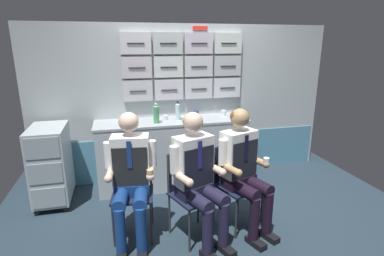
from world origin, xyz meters
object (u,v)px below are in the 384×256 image
(folding_chair_near_trolley, at_px, (232,176))
(water_bottle_short, at_px, (178,111))
(folding_chair_right, at_px, (189,184))
(service_trolley, at_px, (51,163))
(crew_member_near_trolley, at_px, (244,165))
(crew_member_right, at_px, (198,173))
(crew_member_left, at_px, (131,173))
(folding_chair_left, at_px, (133,182))
(paper_cup_tan, at_px, (223,113))

(folding_chair_near_trolley, xyz_separation_m, water_bottle_short, (-0.37, 1.06, 0.49))
(folding_chair_right, relative_size, water_bottle_short, 3.50)
(service_trolley, bearing_deg, crew_member_near_trolley, -27.62)
(service_trolley, relative_size, crew_member_right, 0.74)
(crew_member_left, bearing_deg, folding_chair_right, -2.10)
(crew_member_near_trolley, relative_size, water_bottle_short, 5.21)
(folding_chair_left, relative_size, crew_member_near_trolley, 0.67)
(service_trolley, relative_size, crew_member_near_trolley, 0.75)
(folding_chair_near_trolley, bearing_deg, folding_chair_left, 174.90)
(service_trolley, distance_m, crew_member_near_trolley, 2.28)
(service_trolley, height_order, crew_member_left, crew_member_left)
(folding_chair_right, bearing_deg, crew_member_right, -69.03)
(folding_chair_left, relative_size, water_bottle_short, 3.50)
(folding_chair_left, relative_size, crew_member_right, 0.67)
(crew_member_near_trolley, relative_size, paper_cup_tan, 17.40)
(folding_chair_left, height_order, folding_chair_right, same)
(crew_member_left, xyz_separation_m, crew_member_right, (0.62, -0.17, 0.01))
(service_trolley, distance_m, folding_chair_near_trolley, 2.16)
(folding_chair_left, relative_size, folding_chair_right, 1.00)
(folding_chair_near_trolley, bearing_deg, folding_chair_right, -170.11)
(service_trolley, bearing_deg, folding_chair_near_trolley, -24.76)
(crew_member_left, distance_m, crew_member_near_trolley, 1.12)
(service_trolley, distance_m, crew_member_left, 1.34)
(crew_member_right, relative_size, crew_member_near_trolley, 1.01)
(crew_member_left, bearing_deg, crew_member_near_trolley, -4.32)
(crew_member_right, bearing_deg, crew_member_near_trolley, 9.73)
(crew_member_left, distance_m, crew_member_right, 0.64)
(service_trolley, xyz_separation_m, crew_member_near_trolley, (2.02, -1.06, 0.20))
(crew_member_right, distance_m, crew_member_near_trolley, 0.51)
(crew_member_right, bearing_deg, folding_chair_left, 151.08)
(service_trolley, xyz_separation_m, crew_member_left, (0.90, -0.97, 0.20))
(folding_chair_right, xyz_separation_m, crew_member_near_trolley, (0.56, -0.06, 0.17))
(water_bottle_short, relative_size, paper_cup_tan, 3.34)
(crew_member_near_trolley, xyz_separation_m, water_bottle_short, (-0.43, 1.22, 0.32))
(folding_chair_left, xyz_separation_m, crew_member_left, (-0.02, -0.16, 0.18))
(service_trolley, distance_m, folding_chair_right, 1.76)
(crew_member_left, xyz_separation_m, folding_chair_near_trolley, (1.06, 0.07, -0.18))
(service_trolley, xyz_separation_m, folding_chair_right, (1.46, -0.99, 0.02))
(crew_member_left, height_order, crew_member_right, crew_member_right)
(service_trolley, relative_size, folding_chair_near_trolley, 1.11)
(folding_chair_left, bearing_deg, water_bottle_short, 55.51)
(folding_chair_near_trolley, height_order, water_bottle_short, water_bottle_short)
(crew_member_left, bearing_deg, water_bottle_short, 58.68)
(crew_member_left, xyz_separation_m, folding_chair_right, (0.56, -0.02, -0.18))
(crew_member_left, bearing_deg, folding_chair_near_trolley, 3.60)
(folding_chair_right, bearing_deg, crew_member_left, 177.90)
(folding_chair_left, xyz_separation_m, water_bottle_short, (0.67, 0.97, 0.49))
(water_bottle_short, distance_m, paper_cup_tan, 0.69)
(crew_member_right, relative_size, folding_chair_near_trolley, 1.50)
(folding_chair_left, bearing_deg, crew_member_near_trolley, -12.55)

